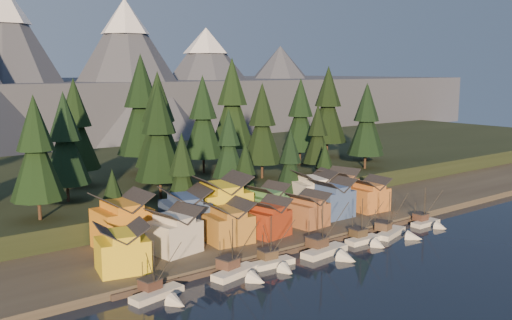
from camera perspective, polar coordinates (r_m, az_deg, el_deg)
ground at (r=104.55m, az=10.19°, el=-10.95°), size 500.00×500.00×0.00m
shore_strip at (r=132.97m, az=-2.80°, el=-6.11°), size 400.00×50.00×1.50m
hillside at (r=174.73m, az=-12.30°, el=-1.88°), size 420.00×100.00×6.00m
dock at (r=115.39m, az=4.02°, el=-8.63°), size 80.00×4.00×1.00m
mountain_ridge at (r=287.33m, az=-24.09°, el=6.39°), size 560.00×190.00×90.00m
boat_0 at (r=92.17m, az=-9.48°, el=-12.46°), size 9.65×10.21×10.27m
boat_1 at (r=99.78m, az=-1.64°, el=-10.48°), size 9.92×10.45×11.22m
boat_2 at (r=104.53m, az=1.97°, el=-9.65°), size 8.80×9.47×10.33m
boat_3 at (r=111.46m, az=7.36°, el=-8.38°), size 10.98×11.80×12.08m
boat_4 at (r=120.34m, az=11.02°, el=-7.28°), size 8.36×9.08×10.28m
boat_5 at (r=126.74m, az=13.84°, el=-6.57°), size 10.31×10.75×10.68m
boat_6 at (r=136.81m, az=16.92°, el=-5.55°), size 7.86×8.56×9.81m
house_front_0 at (r=100.26m, az=-13.23°, el=-8.41°), size 9.75×9.40×8.26m
house_front_1 at (r=108.49m, az=-8.17°, el=-6.84°), size 9.41×9.14×8.50m
house_front_2 at (r=113.88m, az=-2.81°, el=-6.09°), size 9.17×9.22×8.13m
house_front_3 at (r=117.93m, az=1.25°, el=-5.67°), size 8.66×8.37×7.69m
house_front_4 at (r=125.89m, az=5.20°, el=-4.84°), size 7.73×8.25×7.34m
house_front_5 at (r=133.80m, az=7.64°, el=-3.68°), size 8.59×7.82×8.95m
house_front_6 at (r=141.41m, az=11.23°, el=-3.28°), size 8.50×8.08×8.03m
house_back_0 at (r=112.99m, az=-13.24°, el=-5.78°), size 9.72×9.33×10.59m
house_back_1 at (r=118.02m, az=-7.10°, el=-5.10°), size 10.70×10.78×10.09m
house_back_2 at (r=122.96m, az=-3.51°, el=-4.08°), size 12.21×11.44×11.64m
house_back_3 at (r=129.51m, az=1.11°, el=-4.17°), size 9.03×8.24×8.34m
house_back_4 at (r=139.59m, az=5.81°, el=-2.96°), size 10.61×10.35×9.63m
house_back_5 at (r=145.12m, az=8.24°, el=-2.65°), size 10.02×10.09×9.18m
tree_hill_2 at (r=119.04m, az=-21.13°, el=0.74°), size 10.65×10.65×24.81m
tree_hill_3 at (r=133.42m, az=-18.54°, el=1.72°), size 10.66×10.66×24.84m
tree_hill_4 at (r=149.99m, az=-17.62°, el=3.09°), size 11.80×11.80×27.49m
tree_hill_5 at (r=131.39m, az=-9.68°, el=2.50°), size 11.62×11.62×27.07m
tree_hill_6 at (r=148.19m, az=-9.73°, el=3.66°), size 12.50×12.50×29.13m
tree_hill_7 at (r=139.58m, az=-2.73°, el=1.40°), size 8.60×8.60×20.03m
tree_hill_8 at (r=163.34m, az=-5.32°, el=4.03°), size 12.02×12.02×28.01m
tree_hill_9 at (r=154.31m, az=0.62°, el=3.38°), size 11.18×11.18×26.05m
tree_hill_10 at (r=178.69m, az=-2.39°, el=5.40°), size 14.25×14.25×33.20m
tree_hill_11 at (r=161.46m, az=6.18°, el=2.38°), size 8.55×8.55×19.92m
tree_hill_12 at (r=178.13m, az=4.46°, el=4.26°), size 11.55×11.55×26.91m
tree_hill_13 at (r=172.79m, az=10.96°, el=3.74°), size 11.00×11.00×25.63m
tree_hill_14 at (r=194.72m, az=7.20°, el=5.24°), size 13.20×13.20×30.75m
tree_hill_15 at (r=164.86m, az=-11.34°, el=5.07°), size 14.56×14.56×33.92m
tree_hill_17 at (r=188.39m, az=11.07°, el=4.00°), size 10.57×10.57×24.61m
tree_shore_0 at (r=117.50m, az=-14.09°, el=-4.05°), size 6.24×6.24×14.54m
tree_shore_1 at (r=123.94m, az=-7.38°, el=-1.58°), size 8.88×8.88×20.68m
tree_shore_2 at (r=133.55m, az=-1.08°, el=-1.52°), size 7.47×7.47×17.41m
tree_shore_3 at (r=142.05m, az=3.44°, el=-0.39°), size 8.44×8.44×19.66m
tree_shore_4 at (r=150.57m, az=6.86°, el=-0.86°), size 6.50×6.50×15.13m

